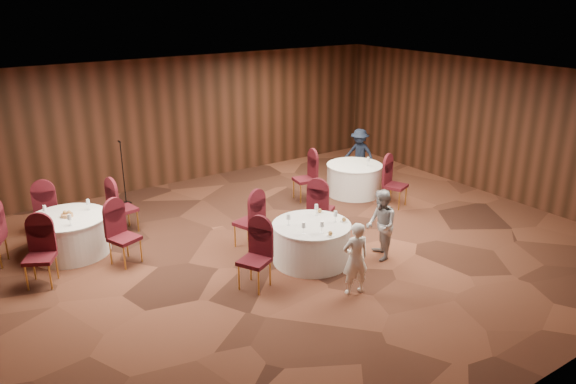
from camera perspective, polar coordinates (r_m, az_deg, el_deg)
ground at (r=10.84m, az=-0.28°, el=-5.98°), size 12.00×12.00×0.00m
room_shell at (r=10.14m, az=-0.29°, el=4.06°), size 12.00×12.00×12.00m
table_main at (r=10.30m, az=2.39°, el=-5.15°), size 1.43×1.43×0.74m
table_left at (r=11.38m, az=-21.28°, el=-4.06°), size 1.46×1.46×0.74m
table_right at (r=13.79m, az=6.73°, el=1.33°), size 1.35×1.35×0.74m
chairs_main at (r=10.55m, az=-1.17°, el=-3.75°), size 3.05×2.13×1.00m
chairs_left at (r=11.31m, az=-21.57°, el=-3.56°), size 3.14×2.88×1.00m
chairs_right at (r=13.15m, az=6.24°, el=0.98°), size 2.09×2.19×1.00m
tabletop_main at (r=10.10m, az=3.39°, el=-2.77°), size 1.04×1.09×0.22m
tabletop_left at (r=11.21m, az=-21.52°, el=-1.98°), size 0.84×0.79×0.22m
tabletop_right at (r=13.59m, az=8.15°, el=3.29°), size 0.08×0.08×0.22m
mic_stand at (r=13.56m, az=-16.28°, el=0.58°), size 0.24×0.24×1.52m
woman_a at (r=9.21m, az=6.85°, el=-6.73°), size 0.51×0.39×1.25m
woman_b at (r=10.43m, az=9.42°, el=-3.33°), size 0.75×0.81×1.33m
man_c at (r=14.87m, az=7.26°, el=3.85°), size 0.78×0.99×1.34m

